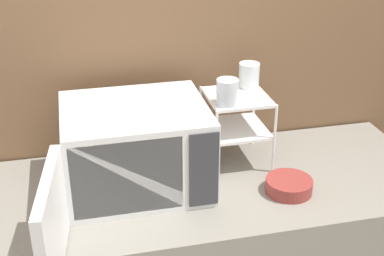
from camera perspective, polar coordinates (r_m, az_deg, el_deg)
The scene contains 6 objects.
wall_back at distance 2.18m, azimuth -1.33°, elevation 7.52°, with size 8.00×0.06×2.60m.
microwave at distance 1.91m, azimuth -6.34°, elevation -2.39°, with size 0.59×0.82×0.31m.
dish_rack at distance 2.07m, azimuth 4.78°, elevation 1.47°, with size 0.24×0.25×0.28m.
glass_front_left at distance 1.94m, azimuth 3.79°, elevation 3.83°, with size 0.08×0.08×0.10m.
glass_back_right at distance 2.11m, azimuth 6.11°, elevation 5.63°, with size 0.08×0.08×0.10m.
bowl at distance 1.97m, azimuth 10.29°, elevation -6.09°, with size 0.17×0.17×0.05m.
Camera 1 is at (-0.42, -1.30, 1.99)m, focal length 50.00 mm.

